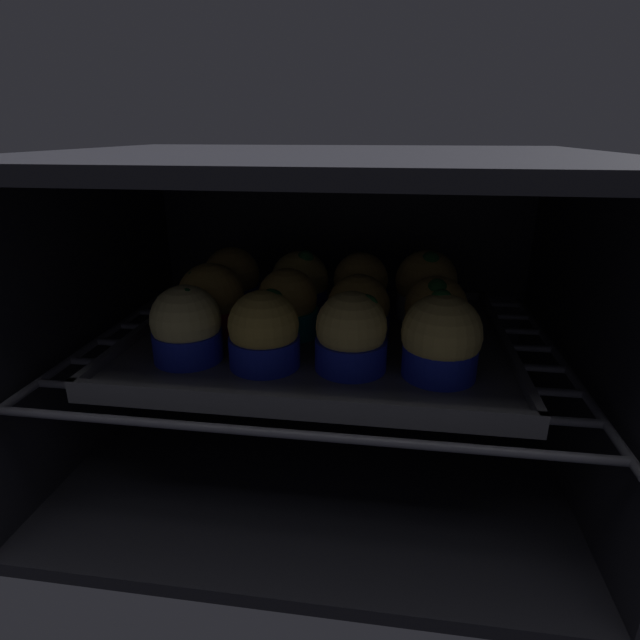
{
  "coord_description": "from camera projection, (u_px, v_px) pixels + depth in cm",
  "views": [
    {
      "loc": [
        7.87,
        -33.0,
        37.6
      ],
      "look_at": [
        0.0,
        21.35,
        17.06
      ],
      "focal_mm": 28.61,
      "sensor_mm": 36.0,
      "label": 1
    }
  ],
  "objects": [
    {
      "name": "muffin_row2_col0",
      "position": [
        232.0,
        281.0,
        0.67
      ],
      "size": [
        7.29,
        7.29,
        8.13
      ],
      "color": "#1928B7",
      "rests_on": "baking_tray"
    },
    {
      "name": "muffin_row2_col3",
      "position": [
        426.0,
        286.0,
        0.64
      ],
      "size": [
        7.7,
        7.7,
        8.67
      ],
      "color": "silver",
      "rests_on": "baking_tray"
    },
    {
      "name": "muffin_row1_col0",
      "position": [
        211.0,
        301.0,
        0.59
      ],
      "size": [
        7.66,
        7.66,
        8.12
      ],
      "color": "red",
      "rests_on": "baking_tray"
    },
    {
      "name": "baking_tray",
      "position": [
        320.0,
        339.0,
        0.59
      ],
      "size": [
        42.02,
        33.66,
        2.2
      ],
      "color": "#4C4C51",
      "rests_on": "oven_rack"
    },
    {
      "name": "muffin_row1_col3",
      "position": [
        435.0,
        314.0,
        0.56
      ],
      "size": [
        7.14,
        7.14,
        7.69
      ],
      "color": "silver",
      "rests_on": "baking_tray"
    },
    {
      "name": "oven_cavity",
      "position": [
        326.0,
        307.0,
        0.63
      ],
      "size": [
        59.0,
        47.0,
        37.0
      ],
      "color": "black",
      "rests_on": "ground"
    },
    {
      "name": "muffin_row1_col2",
      "position": [
        358.0,
        311.0,
        0.57
      ],
      "size": [
        7.14,
        7.14,
        7.46
      ],
      "color": "#1928B7",
      "rests_on": "baking_tray"
    },
    {
      "name": "muffin_row0_col1",
      "position": [
        264.0,
        332.0,
        0.51
      ],
      "size": [
        7.14,
        7.14,
        7.84
      ],
      "color": "#1928B7",
      "rests_on": "baking_tray"
    },
    {
      "name": "muffin_row2_col2",
      "position": [
        360.0,
        286.0,
        0.65
      ],
      "size": [
        7.14,
        7.14,
        7.96
      ],
      "color": "#1928B7",
      "rests_on": "baking_tray"
    },
    {
      "name": "muffin_row1_col1",
      "position": [
        287.0,
        305.0,
        0.59
      ],
      "size": [
        7.14,
        7.14,
        7.79
      ],
      "color": "#0C8C84",
      "rests_on": "baking_tray"
    },
    {
      "name": "oven_rack",
      "position": [
        321.0,
        345.0,
        0.6
      ],
      "size": [
        54.8,
        42.0,
        0.8
      ],
      "color": "#51515B",
      "rests_on": "oven_cavity"
    },
    {
      "name": "muffin_row2_col1",
      "position": [
        300.0,
        285.0,
        0.66
      ],
      "size": [
        7.43,
        7.43,
        8.25
      ],
      "color": "#1928B7",
      "rests_on": "baking_tray"
    },
    {
      "name": "muffin_row0_col2",
      "position": [
        352.0,
        334.0,
        0.5
      ],
      "size": [
        7.14,
        7.14,
        7.95
      ],
      "color": "#1928B7",
      "rests_on": "baking_tray"
    },
    {
      "name": "muffin_row0_col3",
      "position": [
        441.0,
        340.0,
        0.48
      ],
      "size": [
        7.63,
        7.63,
        8.52
      ],
      "color": "#1928B7",
      "rests_on": "baking_tray"
    },
    {
      "name": "muffin_row0_col0",
      "position": [
        187.0,
        327.0,
        0.52
      ],
      "size": [
        7.16,
        7.16,
        7.88
      ],
      "color": "#1928B7",
      "rests_on": "baking_tray"
    }
  ]
}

